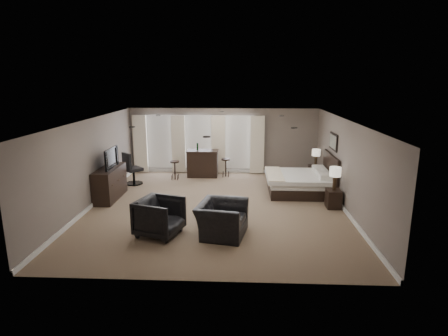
{
  "coord_description": "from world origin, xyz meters",
  "views": [
    {
      "loc": [
        0.72,
        -10.63,
        3.76
      ],
      "look_at": [
        0.2,
        0.4,
        1.1
      ],
      "focal_mm": 30.0,
      "sensor_mm": 36.0,
      "label": 1
    }
  ],
  "objects_px": {
    "dresser": "(110,183)",
    "desk_chair": "(133,168)",
    "lamp_near": "(335,179)",
    "armchair_far": "(159,215)",
    "bar_stool_left": "(175,170)",
    "armchair_near": "(222,214)",
    "nightstand_near": "(333,199)",
    "bar_counter": "(203,163)",
    "lamp_far": "(316,158)",
    "tv": "(109,166)",
    "bar_stool_right": "(226,168)",
    "bed": "(297,174)",
    "nightstand_far": "(315,174)"
  },
  "relations": [
    {
      "from": "nightstand_far",
      "to": "desk_chair",
      "type": "bearing_deg",
      "value": -174.08
    },
    {
      "from": "nightstand_near",
      "to": "desk_chair",
      "type": "xyz_separation_m",
      "value": [
        -6.63,
        2.21,
        0.32
      ]
    },
    {
      "from": "bar_stool_left",
      "to": "desk_chair",
      "type": "relative_size",
      "value": 0.61
    },
    {
      "from": "tv",
      "to": "desk_chair",
      "type": "xyz_separation_m",
      "value": [
        0.29,
        1.66,
        -0.48
      ]
    },
    {
      "from": "lamp_near",
      "to": "dresser",
      "type": "bearing_deg",
      "value": 175.42
    },
    {
      "from": "nightstand_far",
      "to": "nightstand_near",
      "type": "bearing_deg",
      "value": -90.0
    },
    {
      "from": "lamp_near",
      "to": "bar_counter",
      "type": "distance_m",
      "value": 5.47
    },
    {
      "from": "bar_stool_left",
      "to": "bar_stool_right",
      "type": "relative_size",
      "value": 1.01
    },
    {
      "from": "dresser",
      "to": "lamp_near",
      "type": "bearing_deg",
      "value": -4.58
    },
    {
      "from": "armchair_far",
      "to": "tv",
      "type": "bearing_deg",
      "value": 56.53
    },
    {
      "from": "bar_stool_left",
      "to": "bar_stool_right",
      "type": "bearing_deg",
      "value": 15.35
    },
    {
      "from": "nightstand_near",
      "to": "lamp_near",
      "type": "distance_m",
      "value": 0.62
    },
    {
      "from": "lamp_far",
      "to": "desk_chair",
      "type": "bearing_deg",
      "value": -174.08
    },
    {
      "from": "armchair_near",
      "to": "bar_stool_right",
      "type": "distance_m",
      "value": 5.61
    },
    {
      "from": "nightstand_far",
      "to": "tv",
      "type": "bearing_deg",
      "value": -161.28
    },
    {
      "from": "bar_stool_left",
      "to": "armchair_far",
      "type": "bearing_deg",
      "value": -84.13
    },
    {
      "from": "bar_counter",
      "to": "dresser",
      "type": "bearing_deg",
      "value": -132.94
    },
    {
      "from": "bar_stool_left",
      "to": "nightstand_near",
      "type": "bearing_deg",
      "value": -29.2
    },
    {
      "from": "armchair_near",
      "to": "lamp_near",
      "type": "bearing_deg",
      "value": -45.16
    },
    {
      "from": "bed",
      "to": "lamp_far",
      "type": "distance_m",
      "value": 1.72
    },
    {
      "from": "bed",
      "to": "nightstand_far",
      "type": "xyz_separation_m",
      "value": [
        0.89,
        1.45,
        -0.36
      ]
    },
    {
      "from": "bar_stool_left",
      "to": "bar_stool_right",
      "type": "distance_m",
      "value": 1.98
    },
    {
      "from": "bar_stool_right",
      "to": "desk_chair",
      "type": "bearing_deg",
      "value": -159.17
    },
    {
      "from": "lamp_far",
      "to": "armchair_far",
      "type": "xyz_separation_m",
      "value": [
        -4.73,
        -5.11,
        -0.4
      ]
    },
    {
      "from": "lamp_far",
      "to": "bar_stool_right",
      "type": "height_order",
      "value": "lamp_far"
    },
    {
      "from": "bed",
      "to": "nightstand_near",
      "type": "height_order",
      "value": "bed"
    },
    {
      "from": "armchair_far",
      "to": "bar_stool_left",
      "type": "bearing_deg",
      "value": 23.96
    },
    {
      "from": "nightstand_far",
      "to": "lamp_far",
      "type": "height_order",
      "value": "lamp_far"
    },
    {
      "from": "bar_counter",
      "to": "bar_stool_right",
      "type": "relative_size",
      "value": 1.69
    },
    {
      "from": "dresser",
      "to": "armchair_far",
      "type": "relative_size",
      "value": 1.7
    },
    {
      "from": "tv",
      "to": "dresser",
      "type": "bearing_deg",
      "value": 0.0
    },
    {
      "from": "dresser",
      "to": "armchair_far",
      "type": "distance_m",
      "value": 3.52
    },
    {
      "from": "bed",
      "to": "lamp_near",
      "type": "xyz_separation_m",
      "value": [
        0.89,
        -1.45,
        0.23
      ]
    },
    {
      "from": "nightstand_near",
      "to": "bar_counter",
      "type": "height_order",
      "value": "bar_counter"
    },
    {
      "from": "tv",
      "to": "armchair_near",
      "type": "xyz_separation_m",
      "value": [
        3.71,
        -2.69,
        -0.53
      ]
    },
    {
      "from": "bar_counter",
      "to": "bar_stool_left",
      "type": "distance_m",
      "value": 1.14
    },
    {
      "from": "desk_chair",
      "to": "bed",
      "type": "bearing_deg",
      "value": -143.59
    },
    {
      "from": "armchair_near",
      "to": "bar_counter",
      "type": "bearing_deg",
      "value": 21.72
    },
    {
      "from": "nightstand_far",
      "to": "bar_stool_right",
      "type": "xyz_separation_m",
      "value": [
        -3.35,
        0.56,
        0.06
      ]
    },
    {
      "from": "lamp_near",
      "to": "armchair_near",
      "type": "bearing_deg",
      "value": -146.32
    },
    {
      "from": "lamp_near",
      "to": "tv",
      "type": "bearing_deg",
      "value": 175.42
    },
    {
      "from": "dresser",
      "to": "desk_chair",
      "type": "xyz_separation_m",
      "value": [
        0.29,
        1.66,
        0.09
      ]
    },
    {
      "from": "bed",
      "to": "tv",
      "type": "distance_m",
      "value": 6.11
    },
    {
      "from": "nightstand_near",
      "to": "armchair_far",
      "type": "distance_m",
      "value": 5.22
    },
    {
      "from": "lamp_far",
      "to": "dresser",
      "type": "height_order",
      "value": "lamp_far"
    },
    {
      "from": "armchair_far",
      "to": "bed",
      "type": "bearing_deg",
      "value": -28.32
    },
    {
      "from": "nightstand_near",
      "to": "bar_stool_left",
      "type": "distance_m",
      "value": 6.02
    },
    {
      "from": "armchair_near",
      "to": "bar_stool_left",
      "type": "distance_m",
      "value": 5.48
    },
    {
      "from": "bar_counter",
      "to": "desk_chair",
      "type": "height_order",
      "value": "desk_chair"
    },
    {
      "from": "nightstand_near",
      "to": "bar_stool_right",
      "type": "bearing_deg",
      "value": 134.03
    }
  ]
}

